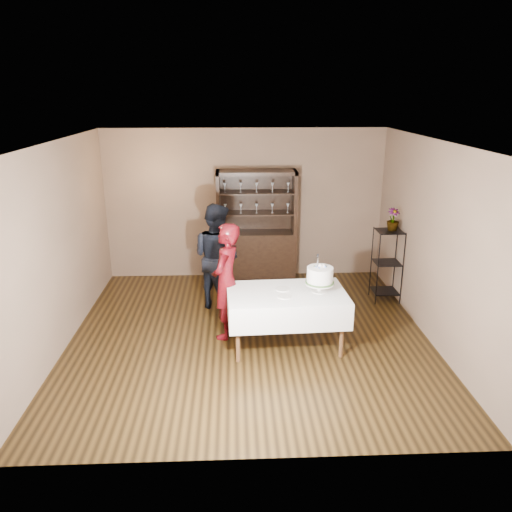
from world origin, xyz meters
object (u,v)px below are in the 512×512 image
at_px(china_hutch, 256,244).
at_px(plant_etagere, 387,262).
at_px(cake_table, 286,305).
at_px(man, 216,256).
at_px(potted_plant, 393,219).
at_px(cake, 320,276).
at_px(woman, 226,281).

relative_size(china_hutch, plant_etagere, 1.67).
distance_m(china_hutch, cake_table, 2.57).
distance_m(man, potted_plant, 2.86).
bearing_deg(cake_table, man, 125.39).
height_order(china_hutch, cake_table, china_hutch).
relative_size(plant_etagere, man, 0.71).
height_order(china_hutch, cake, china_hutch).
bearing_deg(china_hutch, potted_plant, -25.90).
bearing_deg(cake, potted_plant, 47.09).
bearing_deg(cake_table, plant_etagere, 39.87).
height_order(cake, potted_plant, potted_plant).
bearing_deg(cake_table, potted_plant, 39.58).
bearing_deg(woman, china_hutch, -173.42).
height_order(woman, cake, woman).
bearing_deg(man, potted_plant, -137.53).
distance_m(cake_table, woman, 0.90).
bearing_deg(potted_plant, plant_etagere, -154.74).
xyz_separation_m(woman, cake, (1.23, -0.33, 0.17)).
relative_size(cake_table, man, 0.95).
bearing_deg(cake, woman, 165.10).
bearing_deg(plant_etagere, cake, -132.40).
bearing_deg(plant_etagere, woman, -155.85).
xyz_separation_m(plant_etagere, cake, (-1.36, -1.49, 0.34)).
relative_size(woman, potted_plant, 4.58).
height_order(woman, man, man).
bearing_deg(plant_etagere, cake_table, -140.13).
distance_m(woman, man, 1.04).
bearing_deg(cake, cake_table, -178.90).
xyz_separation_m(plant_etagere, potted_plant, (0.04, 0.02, 0.72)).
bearing_deg(china_hutch, plant_etagere, -26.83).
xyz_separation_m(woman, potted_plant, (2.64, 1.18, 0.55)).
bearing_deg(potted_plant, woman, -155.84).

